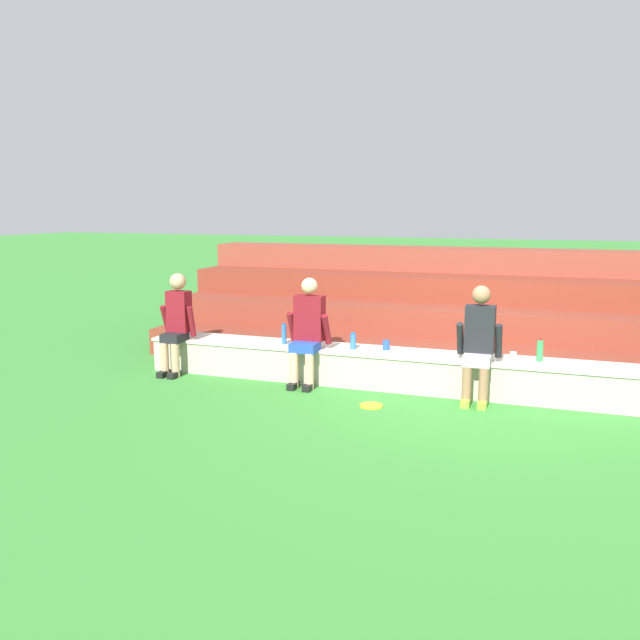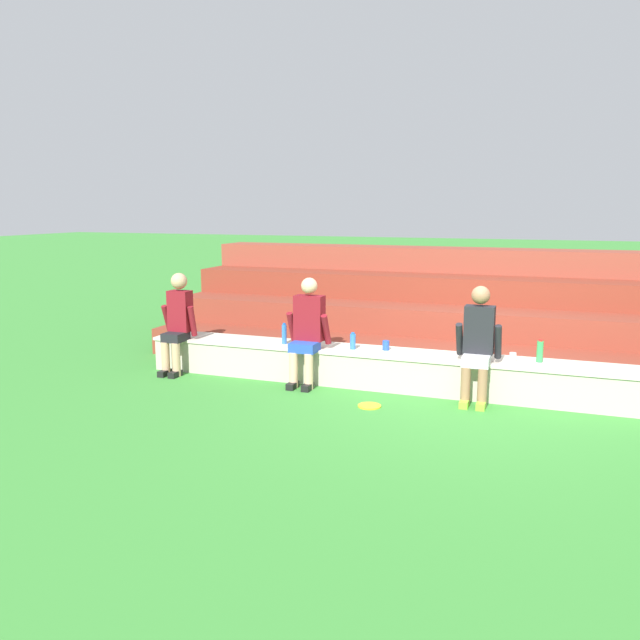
{
  "view_description": "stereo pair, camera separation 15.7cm",
  "coord_description": "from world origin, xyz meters",
  "px_view_note": "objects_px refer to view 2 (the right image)",
  "views": [
    {
      "loc": [
        0.84,
        -7.55,
        2.28
      ],
      "look_at": [
        -1.9,
        0.28,
        0.81
      ],
      "focal_mm": 36.15,
      "sensor_mm": 36.0,
      "label": 1
    },
    {
      "loc": [
        0.99,
        -7.49,
        2.28
      ],
      "look_at": [
        -1.9,
        0.28,
        0.81
      ],
      "focal_mm": 36.15,
      "sensor_mm": 36.0,
      "label": 2
    }
  ],
  "objects_px": {
    "water_bottle_mid_left": "(284,334)",
    "frisbee": "(369,406)",
    "plastic_cup_right_end": "(386,345)",
    "person_center": "(478,342)",
    "water_bottle_near_right": "(540,351)",
    "water_bottle_center_gap": "(353,341)",
    "plastic_cup_middle": "(513,357)",
    "person_far_left": "(178,321)",
    "person_left_of_center": "(307,329)"
  },
  "relations": [
    {
      "from": "water_bottle_mid_left",
      "to": "frisbee",
      "type": "bearing_deg",
      "value": -30.38
    },
    {
      "from": "plastic_cup_right_end",
      "to": "frisbee",
      "type": "bearing_deg",
      "value": -86.42
    },
    {
      "from": "person_center",
      "to": "water_bottle_mid_left",
      "type": "height_order",
      "value": "person_center"
    },
    {
      "from": "water_bottle_near_right",
      "to": "frisbee",
      "type": "bearing_deg",
      "value": -152.51
    },
    {
      "from": "person_center",
      "to": "water_bottle_mid_left",
      "type": "bearing_deg",
      "value": 175.32
    },
    {
      "from": "water_bottle_mid_left",
      "to": "person_center",
      "type": "bearing_deg",
      "value": -4.68
    },
    {
      "from": "person_center",
      "to": "plastic_cup_right_end",
      "type": "distance_m",
      "value": 1.23
    },
    {
      "from": "person_center",
      "to": "water_bottle_center_gap",
      "type": "height_order",
      "value": "person_center"
    },
    {
      "from": "person_center",
      "to": "frisbee",
      "type": "relative_size",
      "value": 5.08
    },
    {
      "from": "frisbee",
      "to": "person_center",
      "type": "bearing_deg",
      "value": 29.31
    },
    {
      "from": "water_bottle_near_right",
      "to": "water_bottle_center_gap",
      "type": "distance_m",
      "value": 2.28
    },
    {
      "from": "water_bottle_mid_left",
      "to": "plastic_cup_right_end",
      "type": "relative_size",
      "value": 2.28
    },
    {
      "from": "plastic_cup_middle",
      "to": "frisbee",
      "type": "relative_size",
      "value": 0.41
    },
    {
      "from": "person_center",
      "to": "water_bottle_center_gap",
      "type": "bearing_deg",
      "value": 172.46
    },
    {
      "from": "plastic_cup_middle",
      "to": "plastic_cup_right_end",
      "type": "xyz_separation_m",
      "value": [
        -1.56,
        0.09,
        0.01
      ]
    },
    {
      "from": "person_far_left",
      "to": "person_center",
      "type": "height_order",
      "value": "person_far_left"
    },
    {
      "from": "water_bottle_mid_left",
      "to": "plastic_cup_right_end",
      "type": "bearing_deg",
      "value": 4.07
    },
    {
      "from": "water_bottle_center_gap",
      "to": "plastic_cup_right_end",
      "type": "relative_size",
      "value": 1.79
    },
    {
      "from": "water_bottle_mid_left",
      "to": "water_bottle_center_gap",
      "type": "bearing_deg",
      "value": 0.13
    },
    {
      "from": "person_far_left",
      "to": "water_bottle_mid_left",
      "type": "distance_m",
      "value": 1.51
    },
    {
      "from": "plastic_cup_middle",
      "to": "plastic_cup_right_end",
      "type": "relative_size",
      "value": 0.89
    },
    {
      "from": "person_far_left",
      "to": "frisbee",
      "type": "bearing_deg",
      "value": -11.37
    },
    {
      "from": "frisbee",
      "to": "water_bottle_mid_left",
      "type": "bearing_deg",
      "value": 149.62
    },
    {
      "from": "water_bottle_mid_left",
      "to": "plastic_cup_middle",
      "type": "xyz_separation_m",
      "value": [
        2.94,
        0.01,
        -0.08
      ]
    },
    {
      "from": "water_bottle_center_gap",
      "to": "person_center",
      "type": "bearing_deg",
      "value": -7.54
    },
    {
      "from": "person_far_left",
      "to": "person_center",
      "type": "bearing_deg",
      "value": 0.61
    },
    {
      "from": "water_bottle_near_right",
      "to": "plastic_cup_middle",
      "type": "xyz_separation_m",
      "value": [
        -0.3,
        -0.09,
        -0.08
      ]
    },
    {
      "from": "water_bottle_mid_left",
      "to": "plastic_cup_right_end",
      "type": "distance_m",
      "value": 1.38
    },
    {
      "from": "water_bottle_near_right",
      "to": "water_bottle_center_gap",
      "type": "xyz_separation_m",
      "value": [
        -2.27,
        -0.1,
        -0.03
      ]
    },
    {
      "from": "person_left_of_center",
      "to": "water_bottle_center_gap",
      "type": "xyz_separation_m",
      "value": [
        0.55,
        0.21,
        -0.16
      ]
    },
    {
      "from": "water_bottle_mid_left",
      "to": "water_bottle_near_right",
      "type": "bearing_deg",
      "value": 1.78
    },
    {
      "from": "person_far_left",
      "to": "water_bottle_mid_left",
      "type": "xyz_separation_m",
      "value": [
        1.49,
        0.25,
        -0.13
      ]
    },
    {
      "from": "water_bottle_mid_left",
      "to": "water_bottle_near_right",
      "type": "distance_m",
      "value": 3.23
    },
    {
      "from": "water_bottle_center_gap",
      "to": "water_bottle_near_right",
      "type": "bearing_deg",
      "value": 2.48
    },
    {
      "from": "person_center",
      "to": "water_bottle_center_gap",
      "type": "relative_size",
      "value": 6.21
    },
    {
      "from": "person_left_of_center",
      "to": "water_bottle_center_gap",
      "type": "bearing_deg",
      "value": 20.59
    },
    {
      "from": "person_left_of_center",
      "to": "water_bottle_center_gap",
      "type": "height_order",
      "value": "person_left_of_center"
    },
    {
      "from": "person_center",
      "to": "plastic_cup_right_end",
      "type": "relative_size",
      "value": 11.09
    },
    {
      "from": "plastic_cup_middle",
      "to": "person_left_of_center",
      "type": "bearing_deg",
      "value": -175.22
    },
    {
      "from": "plastic_cup_middle",
      "to": "plastic_cup_right_end",
      "type": "distance_m",
      "value": 1.57
    },
    {
      "from": "person_left_of_center",
      "to": "person_far_left",
      "type": "bearing_deg",
      "value": -178.56
    },
    {
      "from": "frisbee",
      "to": "person_left_of_center",
      "type": "bearing_deg",
      "value": 148.12
    },
    {
      "from": "person_left_of_center",
      "to": "plastic_cup_right_end",
      "type": "height_order",
      "value": "person_left_of_center"
    },
    {
      "from": "person_left_of_center",
      "to": "water_bottle_near_right",
      "type": "relative_size",
      "value": 5.04
    },
    {
      "from": "plastic_cup_middle",
      "to": "water_bottle_near_right",
      "type": "bearing_deg",
      "value": 17.41
    },
    {
      "from": "water_bottle_near_right",
      "to": "plastic_cup_right_end",
      "type": "relative_size",
      "value": 2.22
    },
    {
      "from": "water_bottle_mid_left",
      "to": "plastic_cup_middle",
      "type": "bearing_deg",
      "value": 0.15
    },
    {
      "from": "person_far_left",
      "to": "plastic_cup_middle",
      "type": "bearing_deg",
      "value": 3.35
    },
    {
      "from": "person_center",
      "to": "plastic_cup_middle",
      "type": "bearing_deg",
      "value": 29.27
    },
    {
      "from": "person_far_left",
      "to": "person_left_of_center",
      "type": "distance_m",
      "value": 1.9
    }
  ]
}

